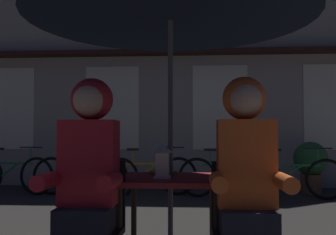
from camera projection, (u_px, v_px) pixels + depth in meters
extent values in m
cube|color=maroon|center=(170.00, 179.00, 2.77)|extent=(0.72, 0.72, 0.04)
cylinder|color=#2D2319|center=(134.00, 222.00, 3.08)|extent=(0.04, 0.04, 0.70)
cylinder|color=#2D2319|center=(212.00, 223.00, 3.04)|extent=(0.04, 0.04, 0.70)
cylinder|color=#4C4C51|center=(170.00, 123.00, 2.79)|extent=(0.04, 0.04, 2.25)
cube|color=white|center=(163.00, 177.00, 2.68)|extent=(0.11, 0.11, 0.02)
cube|color=white|center=(163.00, 164.00, 2.69)|extent=(0.09, 0.09, 0.16)
pyramid|color=white|center=(163.00, 149.00, 2.69)|extent=(0.11, 0.11, 0.06)
cube|color=black|center=(95.00, 193.00, 2.55)|extent=(0.40, 0.03, 0.42)
cube|color=black|center=(243.00, 194.00, 2.48)|extent=(0.40, 0.03, 0.42)
cube|color=black|center=(87.00, 219.00, 2.36)|extent=(0.32, 0.36, 0.16)
cube|color=red|center=(89.00, 162.00, 2.41)|extent=(0.34, 0.22, 0.52)
cylinder|color=red|center=(110.00, 181.00, 2.18)|extent=(0.09, 0.30, 0.09)
cylinder|color=red|center=(47.00, 181.00, 2.20)|extent=(0.09, 0.30, 0.09)
sphere|color=tan|center=(90.00, 100.00, 2.43)|extent=(0.21, 0.21, 0.21)
sphere|color=red|center=(92.00, 99.00, 2.48)|extent=(0.27, 0.27, 0.27)
cube|color=black|center=(247.00, 221.00, 2.29)|extent=(0.32, 0.36, 0.16)
cube|color=#E05B23|center=(246.00, 163.00, 2.35)|extent=(0.34, 0.22, 0.52)
cylinder|color=#E05B23|center=(285.00, 183.00, 2.11)|extent=(0.09, 0.30, 0.09)
cylinder|color=#E05B23|center=(218.00, 182.00, 2.14)|extent=(0.09, 0.30, 0.09)
sphere|color=tan|center=(245.00, 99.00, 2.36)|extent=(0.21, 0.21, 0.21)
sphere|color=#E05B23|center=(244.00, 98.00, 2.42)|extent=(0.27, 0.27, 0.27)
cube|color=#9E9389|center=(167.00, 38.00, 8.29)|extent=(10.00, 0.60, 6.20)
cube|color=#EAE5C6|center=(8.00, 108.00, 8.13)|extent=(1.10, 0.02, 1.70)
cube|color=#EAE5C6|center=(112.00, 108.00, 7.99)|extent=(1.10, 0.02, 1.70)
cube|color=#EAE5C6|center=(220.00, 107.00, 7.84)|extent=(1.10, 0.02, 1.70)
cube|color=#EAE5C6|center=(332.00, 107.00, 7.69)|extent=(1.10, 0.02, 1.70)
cube|color=#331914|center=(165.00, 52.00, 7.82)|extent=(9.00, 0.36, 0.08)
torus|color=black|center=(37.00, 176.00, 6.75)|extent=(0.66, 0.18, 0.66)
cylinder|color=#236B3D|center=(11.00, 163.00, 6.89)|extent=(0.83, 0.20, 0.04)
cylinder|color=#236B3D|center=(5.00, 173.00, 6.91)|extent=(0.60, 0.15, 0.44)
cylinder|color=#236B3D|center=(31.00, 155.00, 6.80)|extent=(0.02, 0.02, 0.28)
cylinder|color=black|center=(31.00, 147.00, 6.80)|extent=(0.44, 0.11, 0.02)
torus|color=black|center=(109.00, 176.00, 6.73)|extent=(0.66, 0.06, 0.66)
torus|color=black|center=(51.00, 176.00, 6.78)|extent=(0.66, 0.06, 0.66)
cylinder|color=#1E4C93|center=(80.00, 164.00, 6.76)|extent=(0.84, 0.04, 0.04)
cylinder|color=#1E4C93|center=(73.00, 174.00, 6.76)|extent=(0.61, 0.04, 0.44)
cylinder|color=#1E4C93|center=(64.00, 157.00, 6.79)|extent=(0.02, 0.02, 0.24)
cube|color=black|center=(64.00, 149.00, 6.79)|extent=(0.20, 0.08, 0.04)
cylinder|color=#1E4C93|center=(102.00, 156.00, 6.75)|extent=(0.02, 0.02, 0.28)
cylinder|color=black|center=(102.00, 147.00, 6.75)|extent=(0.44, 0.03, 0.02)
torus|color=black|center=(178.00, 176.00, 6.75)|extent=(0.65, 0.19, 0.66)
torus|color=black|center=(119.00, 177.00, 6.60)|extent=(0.65, 0.19, 0.66)
cylinder|color=#B78419|center=(149.00, 164.00, 6.68)|extent=(0.82, 0.22, 0.04)
cylinder|color=#B78419|center=(142.00, 175.00, 6.66)|extent=(0.60, 0.17, 0.44)
cylinder|color=#B78419|center=(133.00, 157.00, 6.64)|extent=(0.02, 0.02, 0.24)
cube|color=black|center=(133.00, 149.00, 6.65)|extent=(0.21, 0.12, 0.04)
cylinder|color=#B78419|center=(172.00, 156.00, 6.75)|extent=(0.02, 0.02, 0.28)
cylinder|color=black|center=(172.00, 147.00, 6.76)|extent=(0.43, 0.12, 0.02)
torus|color=black|center=(259.00, 179.00, 6.26)|extent=(0.65, 0.20, 0.66)
torus|color=black|center=(197.00, 177.00, 6.56)|extent=(0.65, 0.20, 0.66)
cylinder|color=#236B3D|center=(228.00, 165.00, 6.42)|extent=(0.82, 0.23, 0.04)
cylinder|color=#236B3D|center=(220.00, 176.00, 6.45)|extent=(0.60, 0.17, 0.44)
cylinder|color=#236B3D|center=(210.00, 158.00, 6.51)|extent=(0.02, 0.02, 0.24)
cube|color=black|center=(210.00, 150.00, 6.51)|extent=(0.21, 0.12, 0.04)
cylinder|color=#236B3D|center=(251.00, 157.00, 6.31)|extent=(0.02, 0.02, 0.28)
cylinder|color=black|center=(251.00, 148.00, 6.32)|extent=(0.43, 0.12, 0.02)
torus|color=black|center=(326.00, 179.00, 6.25)|extent=(0.66, 0.15, 0.66)
torus|color=black|center=(261.00, 178.00, 6.47)|extent=(0.66, 0.15, 0.66)
cylinder|color=#236B3D|center=(293.00, 165.00, 6.37)|extent=(0.83, 0.16, 0.04)
cylinder|color=#236B3D|center=(285.00, 176.00, 6.39)|extent=(0.60, 0.13, 0.44)
cylinder|color=#236B3D|center=(275.00, 158.00, 6.44)|extent=(0.02, 0.02, 0.24)
cube|color=black|center=(275.00, 150.00, 6.45)|extent=(0.21, 0.11, 0.04)
cylinder|color=#236B3D|center=(318.00, 157.00, 6.30)|extent=(0.02, 0.02, 0.28)
cylinder|color=black|center=(318.00, 148.00, 6.30)|extent=(0.44, 0.09, 0.02)
cube|color=olive|center=(162.00, 172.00, 3.00)|extent=(0.23, 0.18, 0.02)
cylinder|color=brown|center=(311.00, 184.00, 6.96)|extent=(0.36, 0.36, 0.34)
sphere|color=#285B2D|center=(311.00, 158.00, 6.98)|extent=(0.60, 0.60, 0.60)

